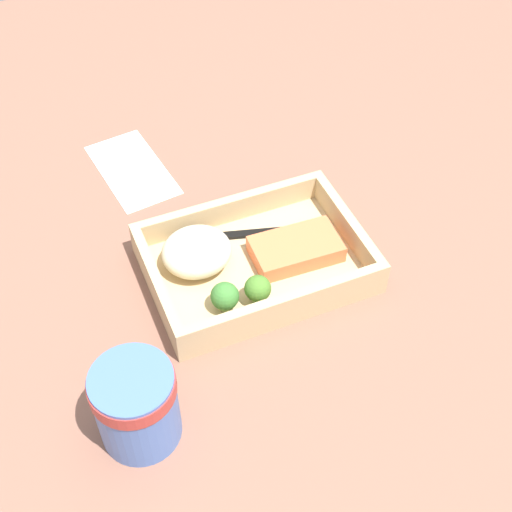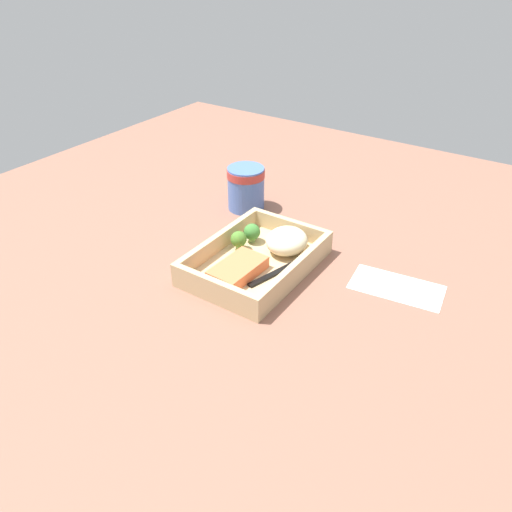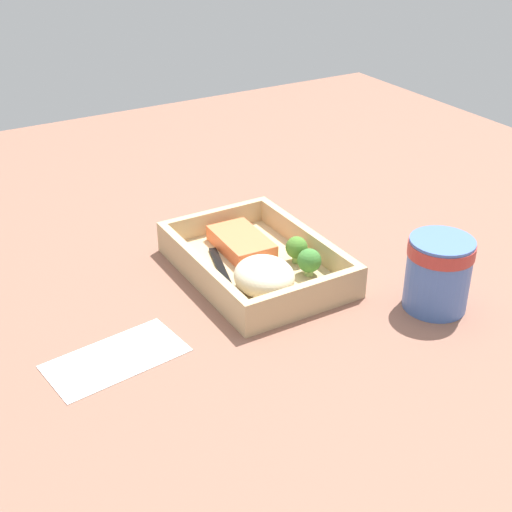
% 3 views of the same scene
% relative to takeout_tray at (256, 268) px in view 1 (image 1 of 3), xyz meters
% --- Properties ---
extents(ground_plane, '(1.60, 1.60, 0.02)m').
position_rel_takeout_tray_xyz_m(ground_plane, '(0.00, 0.00, -0.02)').
color(ground_plane, '#865847').
extents(takeout_tray, '(0.26, 0.18, 0.01)m').
position_rel_takeout_tray_xyz_m(takeout_tray, '(0.00, 0.00, 0.00)').
color(takeout_tray, tan).
rests_on(takeout_tray, ground_plane).
extents(tray_rim, '(0.26, 0.18, 0.03)m').
position_rel_takeout_tray_xyz_m(tray_rim, '(0.00, 0.00, 0.02)').
color(tray_rim, tan).
rests_on(tray_rim, takeout_tray).
extents(salmon_fillet, '(0.11, 0.07, 0.02)m').
position_rel_takeout_tray_xyz_m(salmon_fillet, '(-0.05, 0.01, 0.02)').
color(salmon_fillet, '#F67344').
rests_on(salmon_fillet, takeout_tray).
extents(mashed_potatoes, '(0.08, 0.08, 0.05)m').
position_rel_takeout_tray_xyz_m(mashed_potatoes, '(0.07, -0.03, 0.03)').
color(mashed_potatoes, beige).
rests_on(mashed_potatoes, takeout_tray).
extents(broccoli_floret_1, '(0.03, 0.03, 0.04)m').
position_rel_takeout_tray_xyz_m(broccoli_floret_1, '(0.06, 0.05, 0.03)').
color(broccoli_floret_1, '#84AC66').
rests_on(broccoli_floret_1, takeout_tray).
extents(broccoli_floret_2, '(0.03, 0.03, 0.04)m').
position_rel_takeout_tray_xyz_m(broccoli_floret_2, '(0.02, 0.05, 0.03)').
color(broccoli_floret_2, '#73A251').
rests_on(broccoli_floret_2, takeout_tray).
extents(fork, '(0.16, 0.06, 0.00)m').
position_rel_takeout_tray_xyz_m(fork, '(0.02, -0.06, 0.01)').
color(fork, black).
rests_on(fork, takeout_tray).
extents(paper_cup, '(0.08, 0.08, 0.10)m').
position_rel_takeout_tray_xyz_m(paper_cup, '(0.19, 0.16, 0.05)').
color(paper_cup, '#496DB9').
rests_on(paper_cup, ground_plane).
extents(receipt_slip, '(0.10, 0.17, 0.00)m').
position_rel_takeout_tray_xyz_m(receipt_slip, '(0.09, -0.24, -0.00)').
color(receipt_slip, white).
rests_on(receipt_slip, ground_plane).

